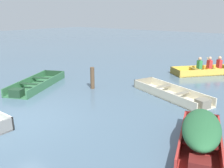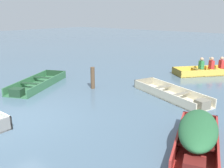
{
  "view_description": "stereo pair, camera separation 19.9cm",
  "coord_description": "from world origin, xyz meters",
  "px_view_note": "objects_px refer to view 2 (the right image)",
  "views": [
    {
      "loc": [
        6.71,
        -3.48,
        3.11
      ],
      "look_at": [
        0.49,
        4.08,
        0.35
      ],
      "focal_mm": 40.0,
      "sensor_mm": 36.0,
      "label": 1
    },
    {
      "loc": [
        6.86,
        -3.35,
        3.11
      ],
      "look_at": [
        0.49,
        4.08,
        0.35
      ],
      "focal_mm": 40.0,
      "sensor_mm": 36.0,
      "label": 2
    }
  ],
  "objects_px": {
    "skiff_cream_near_moored": "(173,95)",
    "skiff_red_mid_moored": "(198,133)",
    "mooring_post": "(93,78)",
    "skiff_green_far_moored": "(36,84)",
    "rowboat_yellow_with_crew": "(210,70)"
  },
  "relations": [
    {
      "from": "skiff_green_far_moored",
      "to": "rowboat_yellow_with_crew",
      "type": "xyz_separation_m",
      "value": [
        4.92,
        7.46,
        0.12
      ]
    },
    {
      "from": "skiff_cream_near_moored",
      "to": "rowboat_yellow_with_crew",
      "type": "bearing_deg",
      "value": 94.1
    },
    {
      "from": "skiff_cream_near_moored",
      "to": "skiff_green_far_moored",
      "type": "xyz_separation_m",
      "value": [
        -5.27,
        -2.55,
        -0.0
      ]
    },
    {
      "from": "mooring_post",
      "to": "skiff_cream_near_moored",
      "type": "bearing_deg",
      "value": 18.69
    },
    {
      "from": "skiff_cream_near_moored",
      "to": "mooring_post",
      "type": "height_order",
      "value": "mooring_post"
    },
    {
      "from": "skiff_cream_near_moored",
      "to": "skiff_red_mid_moored",
      "type": "relative_size",
      "value": 1.25
    },
    {
      "from": "skiff_cream_near_moored",
      "to": "skiff_red_mid_moored",
      "type": "xyz_separation_m",
      "value": [
        2.22,
        -3.08,
        0.32
      ]
    },
    {
      "from": "rowboat_yellow_with_crew",
      "to": "mooring_post",
      "type": "relative_size",
      "value": 3.58
    },
    {
      "from": "mooring_post",
      "to": "skiff_red_mid_moored",
      "type": "bearing_deg",
      "value": -20.05
    },
    {
      "from": "skiff_cream_near_moored",
      "to": "mooring_post",
      "type": "relative_size",
      "value": 3.85
    },
    {
      "from": "skiff_red_mid_moored",
      "to": "skiff_green_far_moored",
      "type": "height_order",
      "value": "skiff_red_mid_moored"
    },
    {
      "from": "skiff_red_mid_moored",
      "to": "mooring_post",
      "type": "bearing_deg",
      "value": 159.95
    },
    {
      "from": "skiff_green_far_moored",
      "to": "rowboat_yellow_with_crew",
      "type": "distance_m",
      "value": 8.93
    },
    {
      "from": "skiff_green_far_moored",
      "to": "mooring_post",
      "type": "xyz_separation_m",
      "value": [
        2.05,
        1.46,
        0.35
      ]
    },
    {
      "from": "skiff_cream_near_moored",
      "to": "rowboat_yellow_with_crew",
      "type": "distance_m",
      "value": 4.92
    }
  ]
}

